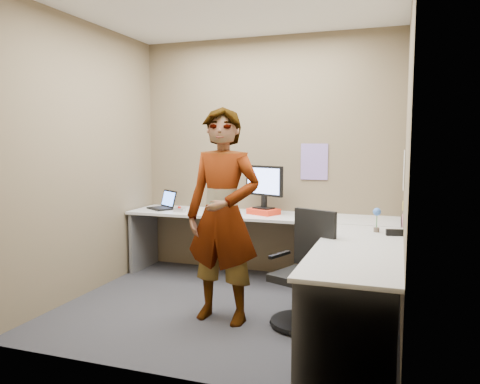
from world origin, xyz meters
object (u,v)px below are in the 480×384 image
at_px(desk, 285,240).
at_px(person, 223,216).
at_px(monitor, 264,183).
at_px(office_chair, 305,280).

height_order(desk, person, person).
bearing_deg(monitor, office_chair, -35.42).
bearing_deg(monitor, desk, -34.43).
height_order(desk, office_chair, office_chair).
xyz_separation_m(monitor, person, (0.00, -1.27, -0.17)).
distance_m(monitor, office_chair, 1.50).
distance_m(desk, person, 0.82).
distance_m(monitor, person, 1.28).
relative_size(desk, person, 1.65).
relative_size(desk, monitor, 6.35).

